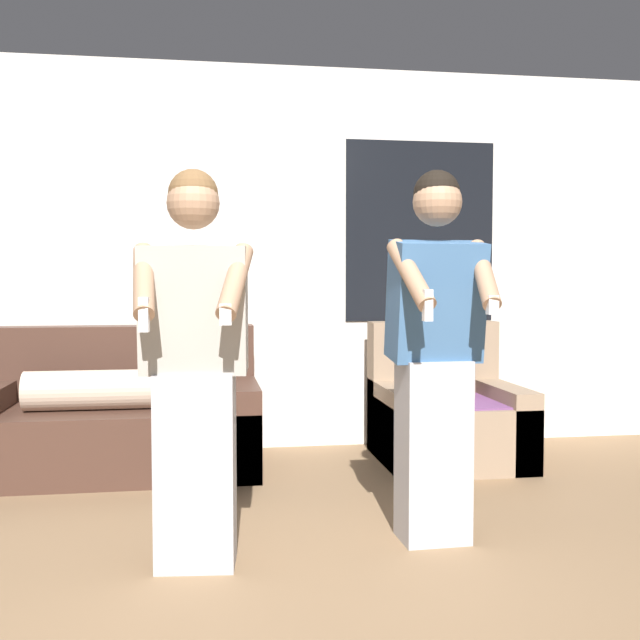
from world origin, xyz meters
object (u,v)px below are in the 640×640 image
armchair (446,416)px  person_left (195,368)px  person_right (435,353)px  couch (113,421)px

armchair → person_left: 2.35m
person_left → person_right: person_right is taller
person_left → armchair: bearing=44.8°
couch → person_right: person_right is taller
armchair → person_left: bearing=-135.2°
armchair → person_right: bearing=-110.5°
person_right → armchair: bearing=69.5°
couch → armchair: bearing=-2.3°
armchair → person_right: size_ratio=0.54×
armchair → person_right: person_right is taller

